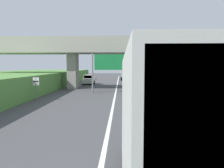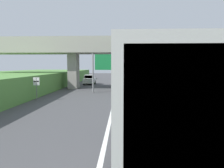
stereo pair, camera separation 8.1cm
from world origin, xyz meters
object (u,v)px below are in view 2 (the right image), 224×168
object	(u,v)px
speed_limit_sign	(36,85)
construction_barrel_2	(221,114)
car_white	(89,80)
construction_barrel_3	(195,101)
truck_blue	(127,72)
construction_barrel_5	(168,88)
overhead_highway_sign	(116,64)
truck_silver	(176,134)
truck_green	(153,75)
construction_barrel_4	(179,93)

from	to	relation	value
speed_limit_sign	construction_barrel_2	world-z (taller)	speed_limit_sign
car_white	construction_barrel_3	xyz separation A→B (m)	(11.80, -19.97, -0.40)
truck_blue	construction_barrel_5	bearing A→B (deg)	-78.30
car_white	construction_barrel_2	xyz separation A→B (m)	(11.75, -24.72, -0.40)
construction_barrel_3	construction_barrel_5	world-z (taller)	same
car_white	construction_barrel_5	distance (m)	15.65
overhead_highway_sign	truck_silver	distance (m)	21.59
overhead_highway_sign	construction_barrel_2	distance (m)	15.01
overhead_highway_sign	construction_barrel_5	bearing A→B (deg)	9.88
overhead_highway_sign	construction_barrel_3	xyz separation A→B (m)	(6.70, -8.36, -3.04)
truck_blue	truck_green	world-z (taller)	same
truck_silver	construction_barrel_3	world-z (taller)	truck_silver
construction_barrel_4	construction_barrel_5	distance (m)	4.75
truck_green	truck_blue	bearing A→B (deg)	100.17
truck_blue	construction_barrel_2	xyz separation A→B (m)	(4.82, -36.89, -1.47)
truck_silver	speed_limit_sign	bearing A→B (deg)	121.20
truck_silver	construction_barrel_5	distance (m)	23.12
speed_limit_sign	construction_barrel_4	xyz separation A→B (m)	(14.10, 2.60, -1.02)
construction_barrel_2	overhead_highway_sign	bearing A→B (deg)	116.91
truck_green	construction_barrel_5	distance (m)	4.38
truck_green	speed_limit_sign	bearing A→B (deg)	-138.21
truck_silver	truck_blue	world-z (taller)	same
truck_silver	truck_green	world-z (taller)	same
car_white	construction_barrel_3	size ratio (longest dim) A/B	4.56
truck_green	car_white	size ratio (longest dim) A/B	1.78
truck_green	construction_barrel_3	distance (m)	13.56
construction_barrel_3	construction_barrel_4	bearing A→B (deg)	90.00
truck_silver	construction_barrel_2	distance (m)	9.76
overhead_highway_sign	truck_silver	size ratio (longest dim) A/B	0.81
truck_silver	truck_green	size ratio (longest dim) A/B	1.00
truck_green	construction_barrel_4	world-z (taller)	truck_green
construction_barrel_5	truck_blue	bearing A→B (deg)	101.70
construction_barrel_4	construction_barrel_2	bearing A→B (deg)	-90.29
overhead_highway_sign	truck_silver	xyz separation A→B (m)	(1.83, -21.46, -1.57)
speed_limit_sign	construction_barrel_3	bearing A→B (deg)	-8.64
speed_limit_sign	truck_silver	bearing A→B (deg)	-58.80
truck_silver	construction_barrel_5	size ratio (longest dim) A/B	8.11
construction_barrel_3	construction_barrel_5	size ratio (longest dim) A/B	1.00
truck_silver	construction_barrel_3	bearing A→B (deg)	69.62
truck_green	construction_barrel_5	world-z (taller)	truck_green
car_white	construction_barrel_5	size ratio (longest dim) A/B	4.56
overhead_highway_sign	construction_barrel_5	xyz separation A→B (m)	(6.52, 1.14, -3.04)
truck_blue	construction_barrel_4	bearing A→B (deg)	-79.92
overhead_highway_sign	speed_limit_sign	world-z (taller)	overhead_highway_sign
speed_limit_sign	car_white	world-z (taller)	speed_limit_sign
overhead_highway_sign	speed_limit_sign	xyz separation A→B (m)	(-7.40, -6.22, -2.03)
car_white	construction_barrel_2	size ratio (longest dim) A/B	4.56
speed_limit_sign	truck_green	distance (m)	16.89
construction_barrel_3	construction_barrel_5	distance (m)	9.49
car_white	truck_green	bearing A→B (deg)	-32.58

